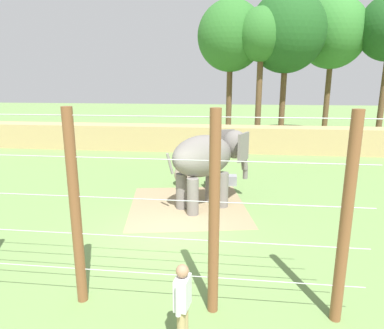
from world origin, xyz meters
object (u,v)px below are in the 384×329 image
object	(u,v)px
enrichment_ball	(186,174)
elephant	(209,158)
feed_trough	(221,180)
zookeeper	(183,305)

from	to	relation	value
enrichment_ball	elephant	bearing A→B (deg)	-64.18
feed_trough	elephant	bearing A→B (deg)	-97.67
elephant	feed_trough	world-z (taller)	elephant
enrichment_ball	zookeeper	xyz separation A→B (m)	(1.29, -9.71, 0.41)
enrichment_ball	feed_trough	xyz separation A→B (m)	(1.59, 0.31, -0.29)
elephant	feed_trough	bearing A→B (deg)	82.33
elephant	zookeeper	distance (m)	7.26
feed_trough	zookeeper	bearing A→B (deg)	-91.73
zookeeper	feed_trough	distance (m)	10.04
elephant	enrichment_ball	xyz separation A→B (m)	(-1.21, 2.50, -1.33)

